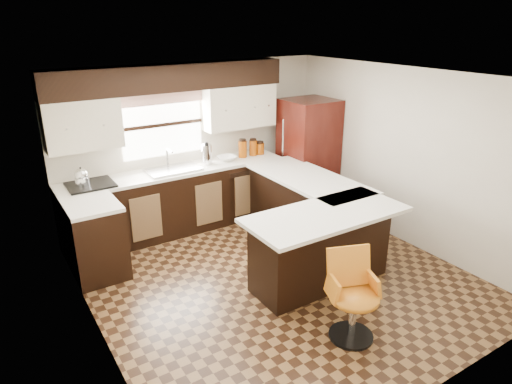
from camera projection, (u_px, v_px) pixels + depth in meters
floor at (277, 277)px, 5.60m from camera, size 4.40×4.40×0.00m
ceiling at (280, 78)px, 4.74m from camera, size 4.40×4.40×0.00m
wall_back at (195, 143)px, 6.90m from camera, size 4.40×0.00×4.40m
wall_front at (446, 271)px, 3.44m from camera, size 4.40×0.00×4.40m
wall_left at (88, 229)px, 4.12m from camera, size 0.00×4.40×4.40m
wall_right at (404, 157)px, 6.22m from camera, size 0.00×4.40×4.40m
base_cab_back at (178, 202)px, 6.71m from camera, size 3.30×0.60×0.90m
base_cab_left at (96, 241)px, 5.52m from camera, size 0.60×0.70×0.90m
counter_back at (176, 171)px, 6.54m from camera, size 3.30×0.60×0.04m
counter_left at (91, 205)px, 5.35m from camera, size 0.60×0.70×0.04m
soffit at (170, 77)px, 6.19m from camera, size 3.40×0.35×0.36m
upper_cab_left at (82, 124)px, 5.76m from camera, size 0.94×0.35×0.64m
upper_cab_right at (239, 106)px, 6.92m from camera, size 1.14×0.35×0.64m
window_pane at (162, 125)px, 6.51m from camera, size 1.20×0.02×0.90m
valance at (161, 98)px, 6.34m from camera, size 1.30×0.06×0.18m
sink at (173, 170)px, 6.48m from camera, size 0.75×0.45×0.03m
dishwasher at (246, 195)px, 6.99m from camera, size 0.58×0.03×0.78m
cooktop at (91, 185)px, 5.91m from camera, size 0.58×0.50×0.02m
peninsula_long at (304, 211)px, 6.38m from camera, size 0.60×1.95×0.90m
peninsula_return at (320, 248)px, 5.35m from camera, size 1.65×0.60×0.90m
counter_pen_long at (308, 179)px, 6.24m from camera, size 0.84×1.95×0.04m
counter_pen_return at (326, 215)px, 5.10m from camera, size 1.89×0.84×0.04m
refrigerator at (308, 155)px, 7.36m from camera, size 0.77×0.74×1.80m
bar_chair at (354, 298)px, 4.40m from camera, size 0.62×0.62×0.91m
kettle at (81, 176)px, 5.81m from camera, size 0.18×0.18×0.24m
percolator at (207, 154)px, 6.73m from camera, size 0.15×0.15×0.30m
mixing_bowl at (227, 158)px, 6.94m from camera, size 0.30×0.30×0.07m
canister_large at (243, 149)px, 7.06m from camera, size 0.13×0.13×0.26m
canister_med at (253, 148)px, 7.16m from camera, size 0.12×0.12×0.24m
canister_small at (260, 149)px, 7.24m from camera, size 0.14×0.14×0.18m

